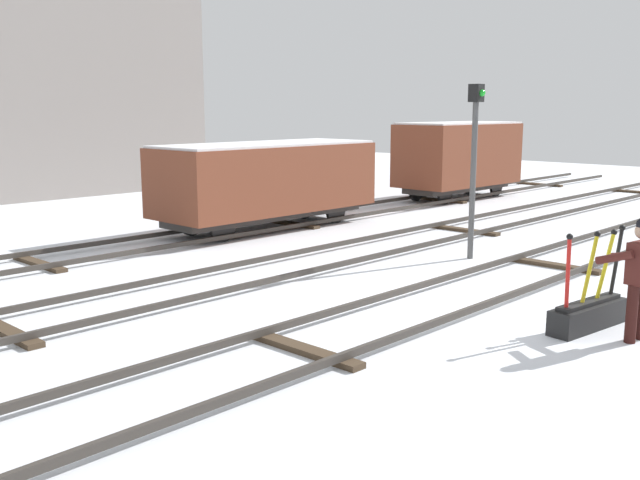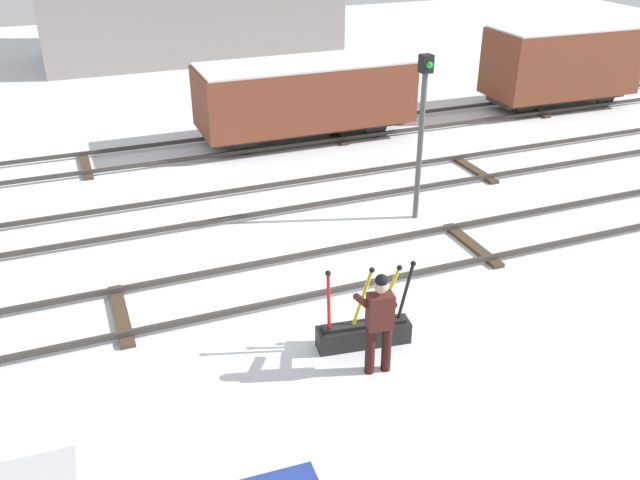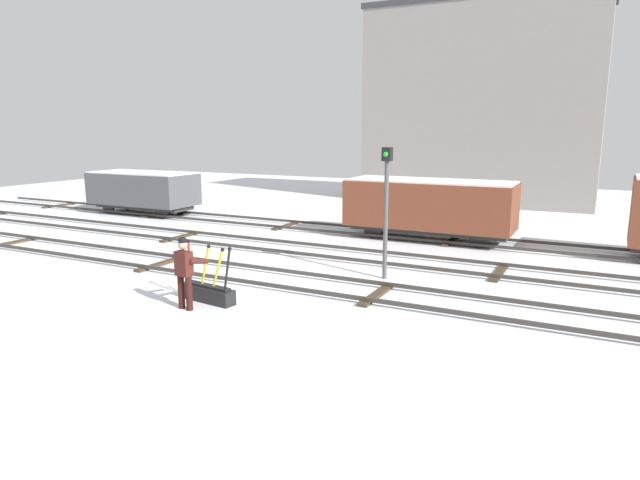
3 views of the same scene
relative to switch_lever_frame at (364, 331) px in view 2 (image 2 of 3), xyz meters
The scene contains 9 objects.
ground_plane 2.24m from the switch_lever_frame, 91.24° to the left, with size 60.00×60.00×0.00m, color silver.
track_main_line 2.23m from the switch_lever_frame, 91.24° to the left, with size 44.00×1.94×0.18m.
track_siding_near 5.80m from the switch_lever_frame, 90.47° to the left, with size 44.00×1.94×0.18m.
track_siding_far 9.77m from the switch_lever_frame, 90.28° to the left, with size 44.00×1.94×0.18m.
switch_lever_frame is the anchor object (origin of this frame).
rail_worker 0.97m from the switch_lever_frame, 97.57° to the right, with size 0.60×0.70×1.70m.
signal_post 5.32m from the switch_lever_frame, 51.84° to the left, with size 0.24×0.32×3.60m.
freight_car_far_end 10.16m from the switch_lever_frame, 75.05° to the left, with size 6.08×2.21×2.24m.
freight_car_near_switch 15.15m from the switch_lever_frame, 40.29° to the left, with size 4.86×2.24×2.64m.
Camera 2 is at (-3.88, -10.31, 6.59)m, focal length 38.10 mm.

